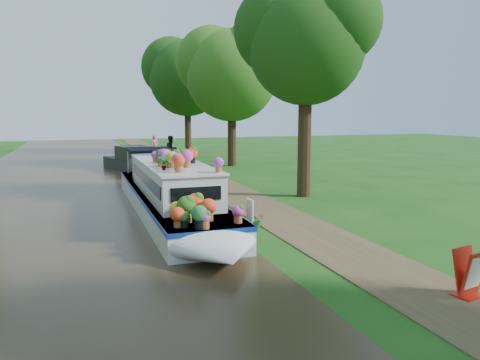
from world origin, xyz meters
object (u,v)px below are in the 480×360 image
sandwich_board (470,275)px  pedestrian_pink (155,146)px  second_boat (140,162)px  pedestrian_dark (171,150)px  plant_boat (172,192)px

sandwich_board → pedestrian_pink: bearing=80.7°
sandwich_board → pedestrian_pink: pedestrian_pink is taller
second_boat → pedestrian_pink: bearing=59.9°
pedestrian_dark → sandwich_board: bearing=-114.6°
plant_boat → sandwich_board: size_ratio=14.57×
sandwich_board → pedestrian_dark: (-0.93, 25.52, 0.54)m
sandwich_board → pedestrian_dark: 25.55m
plant_boat → pedestrian_pink: bearing=82.7°
pedestrian_pink → pedestrian_dark: 4.97m
plant_boat → sandwich_board: 9.78m
second_boat → sandwich_board: (3.56, -21.67, -0.15)m
second_boat → pedestrian_pink: 9.10m
second_boat → sandwich_board: 21.96m
plant_boat → pedestrian_dark: 16.93m
pedestrian_pink → pedestrian_dark: pedestrian_dark is taller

